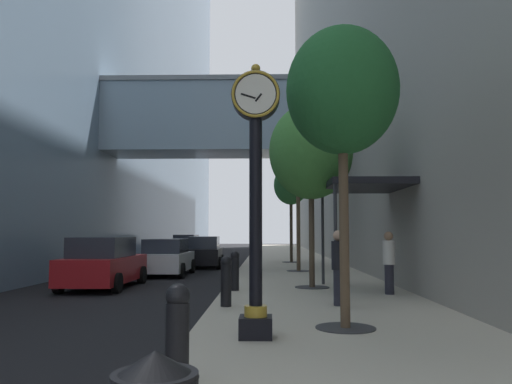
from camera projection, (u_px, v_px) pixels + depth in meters
The scene contains 17 objects.
ground_plane at pixel (243, 266), 28.52m from camera, with size 110.00×110.00×0.00m, color black.
sidewalk_right at pixel (290, 261), 31.45m from camera, with size 5.60×80.00×0.14m, color #BCB29E.
street_clock at pixel (256, 184), 8.52m from camera, with size 0.84×0.55×4.68m.
bollard_nearest at pixel (177, 336), 5.43m from camera, with size 0.27×0.27×1.19m.
bollard_third at pixel (226, 280), 11.90m from camera, with size 0.27×0.27×1.19m.
bollard_fourth at pixel (235, 270), 15.13m from camera, with size 0.27×0.27×1.19m.
street_tree_near at pixel (342, 92), 9.49m from camera, with size 2.13×2.13×5.67m.
street_tree_mid_near at pixel (311, 152), 16.26m from camera, with size 2.72×2.72×5.95m.
street_tree_mid_far at pixel (298, 169), 23.05m from camera, with size 1.98×1.98×5.87m.
street_tree_far at pixel (291, 186), 29.80m from camera, with size 2.05×2.05×5.76m.
pedestrian_walking at pixel (389, 261), 14.24m from camera, with size 0.47×0.47×1.78m.
pedestrian_by_clock at pixel (339, 265), 12.05m from camera, with size 0.45×0.45×1.80m.
storefront_awning at pixel (363, 188), 15.57m from camera, with size 2.40×3.60×3.30m.
car_blue_near at pixel (187, 247), 37.33m from camera, with size 1.95×4.60×1.72m.
car_white_mid at pixel (167, 258), 22.02m from camera, with size 2.05×4.20×1.61m.
car_red_far at pixel (104, 263), 17.04m from camera, with size 2.07×4.49×1.73m.
car_black_trailing at pixel (204, 252), 26.93m from camera, with size 2.05×4.09×1.68m.
Camera 1 is at (1.37, -1.74, 1.89)m, focal length 35.07 mm.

